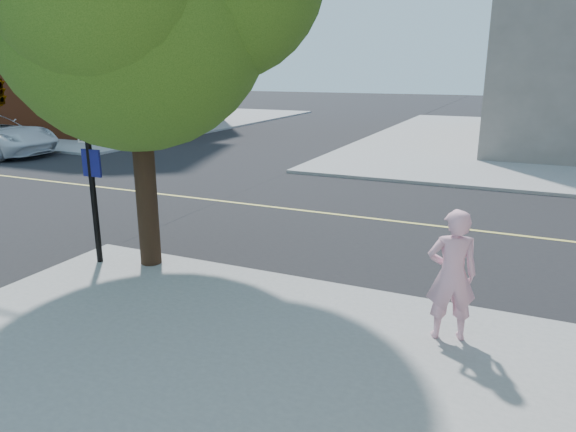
% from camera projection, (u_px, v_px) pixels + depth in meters
% --- Properties ---
extents(ground, '(140.00, 140.00, 0.00)m').
position_uv_depth(ground, '(146.00, 256.00, 10.59)').
color(ground, black).
rests_on(ground, ground).
extents(road_ew, '(140.00, 9.00, 0.01)m').
position_uv_depth(road_ew, '(252.00, 205.00, 14.54)').
color(road_ew, black).
rests_on(road_ew, ground).
extents(sidewalk_nw, '(26.00, 25.00, 0.12)m').
position_uv_depth(sidewalk_nw, '(83.00, 119.00, 38.53)').
color(sidewalk_nw, gray).
rests_on(sidewalk_nw, ground).
extents(church, '(15.20, 12.00, 14.40)m').
position_uv_depth(church, '(65.00, 8.00, 32.35)').
color(church, brown).
rests_on(church, sidewalk_nw).
extents(man_on_phone, '(0.76, 0.62, 1.80)m').
position_uv_depth(man_on_phone, '(452.00, 275.00, 6.94)').
color(man_on_phone, '#E0A0B7').
rests_on(man_on_phone, sidewalk_se).
extents(signal_pole, '(3.34, 0.38, 3.76)m').
position_uv_depth(signal_pole, '(9.00, 93.00, 9.87)').
color(signal_pole, black).
rests_on(signal_pole, sidewalk_se).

